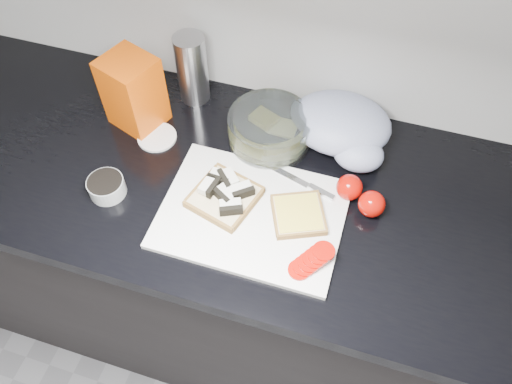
% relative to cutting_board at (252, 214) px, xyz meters
% --- Properties ---
extents(base_cabinet, '(3.50, 0.60, 0.86)m').
position_rel_cutting_board_xyz_m(base_cabinet, '(-0.11, 0.09, -0.48)').
color(base_cabinet, black).
rests_on(base_cabinet, ground).
extents(countertop, '(3.50, 0.64, 0.04)m').
position_rel_cutting_board_xyz_m(countertop, '(-0.11, 0.09, -0.03)').
color(countertop, black).
rests_on(countertop, base_cabinet).
extents(cutting_board, '(0.40, 0.30, 0.01)m').
position_rel_cutting_board_xyz_m(cutting_board, '(0.00, 0.00, 0.00)').
color(cutting_board, silver).
rests_on(cutting_board, countertop).
extents(bread_left, '(0.17, 0.17, 0.04)m').
position_rel_cutting_board_xyz_m(bread_left, '(-0.07, 0.02, 0.02)').
color(bread_left, '#CBB88F').
rests_on(bread_left, cutting_board).
extents(bread_right, '(0.15, 0.15, 0.02)m').
position_rel_cutting_board_xyz_m(bread_right, '(0.10, 0.02, 0.01)').
color(bread_right, '#CBB88F').
rests_on(bread_right, cutting_board).
extents(tomato_slices, '(0.10, 0.11, 0.02)m').
position_rel_cutting_board_xyz_m(tomato_slices, '(0.15, -0.08, 0.02)').
color(tomato_slices, '#AA0B03').
rests_on(tomato_slices, cutting_board).
extents(knife, '(0.20, 0.07, 0.01)m').
position_rel_cutting_board_xyz_m(knife, '(0.09, 0.11, 0.01)').
color(knife, silver).
rests_on(knife, cutting_board).
extents(seed_tub, '(0.08, 0.08, 0.04)m').
position_rel_cutting_board_xyz_m(seed_tub, '(-0.33, -0.04, 0.02)').
color(seed_tub, '#9FA4A3').
rests_on(seed_tub, countertop).
extents(tub_lid, '(0.12, 0.12, 0.01)m').
position_rel_cutting_board_xyz_m(tub_lid, '(-0.30, 0.15, -0.00)').
color(tub_lid, silver).
rests_on(tub_lid, countertop).
extents(glass_bowl, '(0.20, 0.20, 0.08)m').
position_rel_cutting_board_xyz_m(glass_bowl, '(-0.03, 0.22, 0.04)').
color(glass_bowl, silver).
rests_on(glass_bowl, countertop).
extents(bread_bag, '(0.15, 0.15, 0.19)m').
position_rel_cutting_board_xyz_m(bread_bag, '(-0.36, 0.20, 0.09)').
color(bread_bag, '#DB4C03').
rests_on(bread_bag, countertop).
extents(steel_canister, '(0.08, 0.08, 0.19)m').
position_rel_cutting_board_xyz_m(steel_canister, '(-0.26, 0.32, 0.09)').
color(steel_canister, '#ADAEB2').
rests_on(steel_canister, countertop).
extents(grocery_bag, '(0.25, 0.22, 0.11)m').
position_rel_cutting_board_xyz_m(grocery_bag, '(0.14, 0.27, 0.05)').
color(grocery_bag, '#9FA7C3').
rests_on(grocery_bag, countertop).
extents(whole_tomatoes, '(0.12, 0.09, 0.06)m').
position_rel_cutting_board_xyz_m(whole_tomatoes, '(0.22, 0.10, 0.02)').
color(whole_tomatoes, '#AA0B03').
rests_on(whole_tomatoes, countertop).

